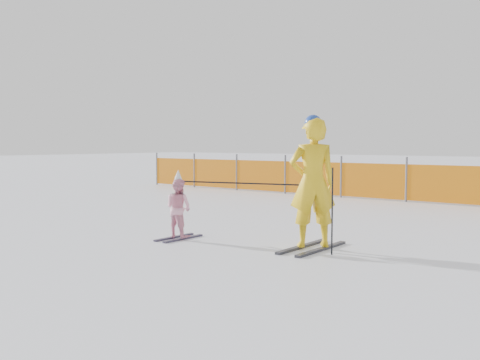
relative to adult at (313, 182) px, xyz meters
name	(u,v)px	position (x,y,z in m)	size (l,w,h in m)	color
ground	(222,241)	(-1.51, -0.38, -1.04)	(120.00, 120.00, 0.00)	white
adult	(313,182)	(0.00, 0.00, 0.00)	(0.85, 1.41, 2.07)	black
child	(178,207)	(-2.25, -0.64, -0.50)	(0.51, 0.91, 1.19)	black
ski_poles	(274,193)	(-0.53, -0.27, -0.18)	(2.60, 0.60, 1.28)	black
safety_fence	(337,179)	(-3.45, 7.33, -0.48)	(15.89, 0.06, 1.25)	#595960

